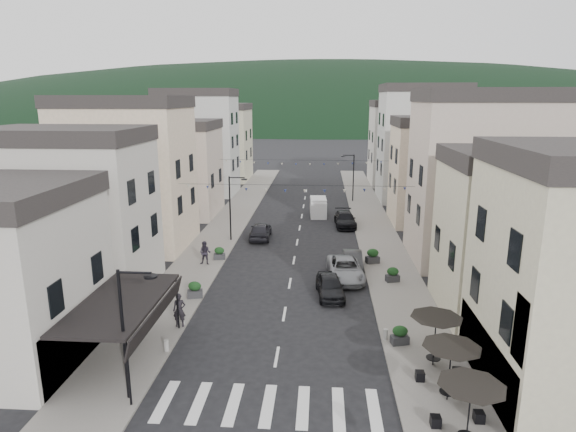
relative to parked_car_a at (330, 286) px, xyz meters
name	(u,v)px	position (x,y,z in m)	size (l,w,h in m)	color
sidewalk_left	(228,224)	(-10.30, 18.03, -0.65)	(4.00, 76.00, 0.12)	slate
sidewalk_right	(373,226)	(4.70, 18.03, -0.65)	(4.00, 76.00, 0.12)	slate
hill_backdrop	(319,118)	(-2.80, 286.03, -0.71)	(640.00, 360.00, 70.00)	black
boutique_awning	(125,304)	(-10.05, -8.97, 2.40)	(3.77, 7.50, 3.28)	black
buildings_row_left	(176,158)	(-17.30, 23.78, 5.41)	(10.20, 54.16, 14.00)	#B8B3A9
buildings_row_right	(437,160)	(11.70, 22.62, 5.61)	(10.20, 54.16, 14.50)	#B4AC8F
cafe_terrace	(451,353)	(4.90, -11.17, 1.64)	(2.50, 8.10, 2.53)	black
streetlamp_left_near	(129,322)	(-8.62, -11.97, 2.99)	(1.70, 0.56, 6.00)	black
streetlamp_left_far	(233,202)	(-8.62, 12.03, 2.99)	(1.70, 0.56, 6.00)	black
streetlamp_right_far	(351,173)	(3.02, 30.03, 2.99)	(1.70, 0.56, 6.00)	black
bollards	(276,354)	(-2.80, -8.47, -0.29)	(11.66, 10.26, 0.60)	gray
bunting_near	(295,189)	(-2.80, 8.03, 4.94)	(19.00, 0.28, 0.62)	black
bunting_far	(303,163)	(-2.80, 24.03, 4.94)	(19.00, 0.28, 0.62)	black
parked_car_a	(330,286)	(0.00, 0.00, 0.00)	(1.68, 4.18, 1.42)	black
parked_car_b	(353,261)	(1.80, 5.31, -0.04)	(1.42, 4.07, 1.34)	#2D2D2F
parked_car_c	(345,269)	(1.15, 3.27, 0.03)	(2.45, 5.31, 1.48)	gray
parked_car_d	(345,219)	(1.80, 18.07, 0.01)	(2.02, 4.97, 1.44)	black
parked_car_e	(260,230)	(-6.28, 13.01, 0.07)	(1.85, 4.60, 1.57)	black
delivery_van	(318,206)	(-1.00, 22.55, 0.31)	(1.93, 4.44, 2.09)	silver
pedestrian_a	(179,310)	(-8.60, -5.22, 0.39)	(0.72, 0.47, 1.96)	black
pedestrian_b	(205,253)	(-9.63, 5.23, 0.34)	(0.91, 0.71, 1.87)	#26212C
planter_la	(195,290)	(-8.80, -1.14, -0.06)	(1.07, 0.74, 1.09)	#313134
planter_lb	(219,253)	(-8.80, 6.54, -0.10)	(0.97, 0.63, 1.02)	#303133
planter_ra	(400,335)	(3.59, -6.40, -0.09)	(1.02, 0.72, 1.03)	#2F2F32
planter_rb	(393,275)	(4.47, 2.62, -0.08)	(1.04, 0.75, 1.05)	#2B2B2D
planter_rc	(373,256)	(3.45, 6.49, -0.03)	(1.17, 0.87, 1.16)	#323134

